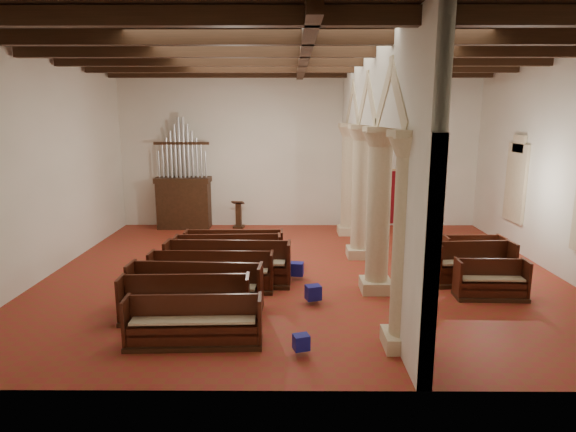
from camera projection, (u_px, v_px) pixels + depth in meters
The scene contains 29 objects.
floor at pixel (302, 272), 13.55m from camera, with size 14.00×14.00×0.00m, color maroon.
ceiling at pixel (304, 49), 12.33m from camera, with size 14.00×14.00×0.00m, color #341F11.
wall_back at pixel (299, 150), 18.81m from camera, with size 14.00×0.02×6.00m, color white.
wall_front at pixel (313, 206), 7.06m from camera, with size 14.00×0.02×6.00m, color white.
wall_left at pixel (44, 166), 12.98m from camera, with size 0.02×12.00×6.00m, color white.
wall_right at pixel (564, 166), 12.90m from camera, with size 0.02×12.00×6.00m, color white.
ceiling_beams at pixel (304, 56), 12.37m from camera, with size 13.80×11.80×0.30m, color #371E11, non-canonical shape.
arcade at pixel (371, 145), 12.81m from camera, with size 0.90×11.90×6.00m.
window_right_b at pixel (517, 183), 15.51m from camera, with size 0.03×1.00×2.20m, color #3A836E.
window_back at pixel (426, 171), 18.93m from camera, with size 1.00×0.03×2.20m, color #3A836E.
pipe_organ at pixel (184, 193), 18.68m from camera, with size 2.10×0.85×4.40m.
lectern at pixel (239, 216), 18.84m from camera, with size 0.49×0.50×1.11m.
dossal_curtain at pixel (387, 197), 19.09m from camera, with size 1.80×0.07×2.17m.
processional_banner at pixel (435, 219), 16.99m from camera, with size 0.44×0.56×2.06m.
hymnal_box_a at pixel (301, 342), 8.80m from camera, with size 0.28×0.23×0.28m, color navy.
hymnal_box_b at pixel (313, 292), 11.22m from camera, with size 0.34×0.28×0.34m, color #151E93.
hymnal_box_c at pixel (297, 269), 12.93m from camera, with size 0.35×0.29×0.35m, color #152396.
tube_heater_a at pixel (165, 332), 9.42m from camera, with size 0.11×0.11×1.07m, color white.
tube_heater_b at pixel (221, 311), 10.43m from camera, with size 0.09×0.09×0.86m, color silver.
nave_pew_0 at pixel (194, 329), 9.16m from camera, with size 2.61×0.74×0.96m.
nave_pew_1 at pixel (185, 306), 10.25m from camera, with size 2.77×0.77×0.99m.
nave_pew_2 at pixel (196, 295), 10.80m from camera, with size 3.03×0.88×1.09m.
nave_pew_3 at pixel (212, 278), 12.04m from camera, with size 3.10×0.71×0.99m.
nave_pew_4 at pixel (228, 271), 12.47m from camera, with size 3.25×0.88×1.15m.
nave_pew_5 at pixel (228, 258), 13.72m from camera, with size 3.03×0.82×1.00m.
nave_pew_6 at pixel (234, 253), 14.26m from camera, with size 2.91×0.72×1.00m.
aisle_pew_0 at pixel (491, 285), 11.54m from camera, with size 1.69×0.68×0.95m.
aisle_pew_1 at pixel (473, 270), 12.52m from camera, with size 2.09×0.88×1.11m.
aisle_pew_2 at pixel (473, 259), 13.67m from camera, with size 1.68×0.71×0.99m.
Camera 1 is at (-0.33, -12.95, 4.29)m, focal length 30.00 mm.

